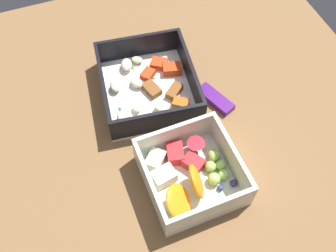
# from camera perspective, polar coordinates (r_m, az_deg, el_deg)

# --- Properties ---
(table_surface) EXTENTS (0.80, 0.80, 0.02)m
(table_surface) POSITION_cam_1_polar(r_m,az_deg,el_deg) (0.62, -0.81, -2.53)
(table_surface) COLOR brown
(table_surface) RESTS_ON ground
(pasta_container) EXTENTS (0.19, 0.18, 0.05)m
(pasta_container) POSITION_cam_1_polar(r_m,az_deg,el_deg) (0.66, -2.94, 6.07)
(pasta_container) COLOR white
(pasta_container) RESTS_ON table_surface
(fruit_bowl) EXTENTS (0.14, 0.14, 0.06)m
(fruit_bowl) POSITION_cam_1_polar(r_m,az_deg,el_deg) (0.57, 3.30, -7.21)
(fruit_bowl) COLOR silver
(fruit_bowl) RESTS_ON table_surface
(candy_bar) EXTENTS (0.07, 0.05, 0.01)m
(candy_bar) POSITION_cam_1_polar(r_m,az_deg,el_deg) (0.66, 7.07, 4.02)
(candy_bar) COLOR #51197A
(candy_bar) RESTS_ON table_surface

